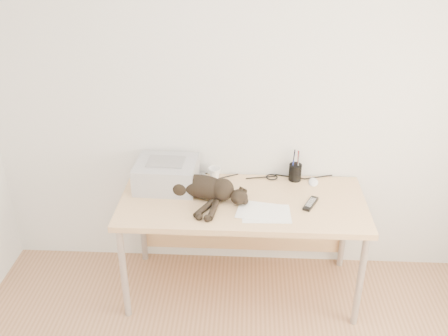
# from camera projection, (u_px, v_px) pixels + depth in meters

# --- Properties ---
(wall_back) EXTENTS (3.50, 0.00, 3.50)m
(wall_back) POSITION_uv_depth(u_px,v_px,m) (245.00, 100.00, 3.30)
(wall_back) COLOR white
(wall_back) RESTS_ON floor
(desk) EXTENTS (1.60, 0.70, 0.74)m
(desk) POSITION_uv_depth(u_px,v_px,m) (242.00, 210.00, 3.38)
(desk) COLOR tan
(desk) RESTS_ON floor
(printer) EXTENTS (0.42, 0.36, 0.19)m
(printer) POSITION_uv_depth(u_px,v_px,m) (166.00, 174.00, 3.37)
(printer) COLOR #A4A4A8
(printer) RESTS_ON desk
(papers) EXTENTS (0.35, 0.26, 0.01)m
(papers) POSITION_uv_depth(u_px,v_px,m) (264.00, 212.00, 3.11)
(papers) COLOR white
(papers) RESTS_ON desk
(cat) EXTENTS (0.70, 0.45, 0.17)m
(cat) POSITION_uv_depth(u_px,v_px,m) (200.00, 188.00, 3.24)
(cat) COLOR black
(cat) RESTS_ON desk
(mug) EXTENTS (0.12, 0.12, 0.08)m
(mug) POSITION_uv_depth(u_px,v_px,m) (215.00, 173.00, 3.48)
(mug) COLOR white
(mug) RESTS_ON desk
(pen_cup) EXTENTS (0.09, 0.09, 0.22)m
(pen_cup) POSITION_uv_depth(u_px,v_px,m) (295.00, 172.00, 3.45)
(pen_cup) COLOR black
(pen_cup) RESTS_ON desk
(remote_grey) EXTENTS (0.09, 0.18, 0.02)m
(remote_grey) POSITION_uv_depth(u_px,v_px,m) (204.00, 179.00, 3.47)
(remote_grey) COLOR gray
(remote_grey) RESTS_ON desk
(remote_black) EXTENTS (0.12, 0.18, 0.02)m
(remote_black) POSITION_uv_depth(u_px,v_px,m) (311.00, 204.00, 3.19)
(remote_black) COLOR black
(remote_black) RESTS_ON desk
(mouse) EXTENTS (0.08, 0.12, 0.04)m
(mouse) POSITION_uv_depth(u_px,v_px,m) (313.00, 181.00, 3.44)
(mouse) COLOR white
(mouse) RESTS_ON desk
(cable_tangle) EXTENTS (1.36, 0.09, 0.01)m
(cable_tangle) POSITION_uv_depth(u_px,v_px,m) (243.00, 176.00, 3.51)
(cable_tangle) COLOR black
(cable_tangle) RESTS_ON desk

